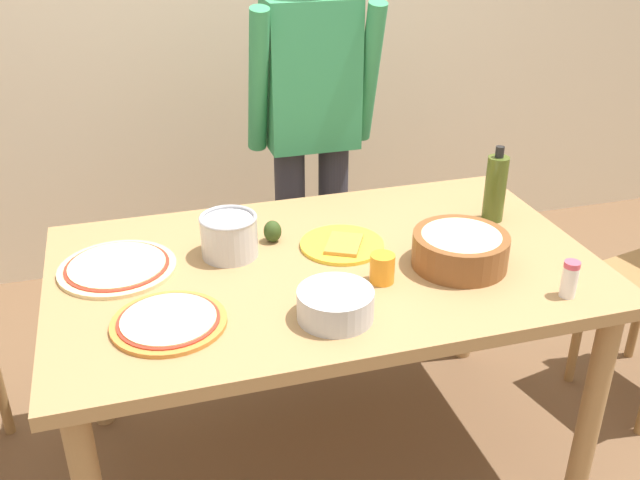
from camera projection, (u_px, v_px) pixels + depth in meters
name	position (u px, v px, depth m)	size (l,w,h in m)	color
ground	(324.00, 455.00, 2.47)	(8.00, 8.00, 0.00)	brown
dining_table	(325.00, 289.00, 2.16)	(1.60, 0.96, 0.76)	#A37A4C
person_cook	(312.00, 123.00, 2.73)	(0.49, 0.25, 1.62)	#2D2D38
pizza_raw_on_board	(117.00, 267.00, 2.08)	(0.34, 0.34, 0.02)	beige
pizza_cooked_on_tray	(169.00, 321.00, 1.83)	(0.30, 0.30, 0.02)	#C67A33
plate_with_slice	(342.00, 244.00, 2.21)	(0.26, 0.26, 0.02)	gold
popcorn_bowl	(460.00, 247.00, 2.08)	(0.28, 0.28, 0.11)	brown
mixing_bowl_steel	(335.00, 304.00, 1.84)	(0.20, 0.20, 0.08)	#B7B7BC
olive_oil_bottle	(495.00, 188.00, 2.33)	(0.07, 0.07, 0.26)	#47561E
steel_pot	(229.00, 235.00, 2.13)	(0.17, 0.17, 0.13)	#B7B7BC
cup_orange	(382.00, 268.00, 2.00)	(0.07, 0.07, 0.09)	orange
salt_shaker	(570.00, 279.00, 1.93)	(0.04, 0.04, 0.11)	white
avocado	(273.00, 231.00, 2.23)	(0.06, 0.06, 0.07)	#2D4219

